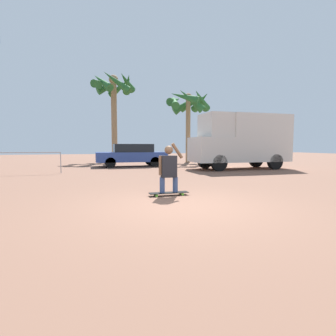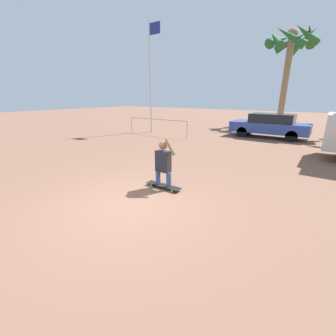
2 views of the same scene
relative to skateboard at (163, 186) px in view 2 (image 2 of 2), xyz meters
name	(u,v)px [view 2 (image 2 of 2)]	position (x,y,z in m)	size (l,w,h in m)	color
ground_plane	(130,205)	(-0.06, -1.30, -0.07)	(80.00, 80.00, 0.00)	brown
skateboard	(163,186)	(0.00, 0.00, 0.00)	(1.10, 0.26, 0.09)	black
person_skateboarder	(163,162)	(0.00, 0.00, 0.72)	(0.69, 0.23, 1.36)	#384C7A
parked_car_blue	(270,125)	(0.58, 10.53, 0.71)	(4.58, 1.78, 1.49)	black
palm_tree_center_background	(290,46)	(-0.01, 17.15, 6.29)	(4.03, 3.90, 7.74)	#8E704C
flagpole	(151,71)	(-6.93, 8.05, 4.08)	(0.94, 0.12, 7.25)	#B7B7BC
plaza_railing_segment	(157,121)	(-5.86, 7.23, 0.84)	(4.77, 0.05, 1.08)	#99999E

